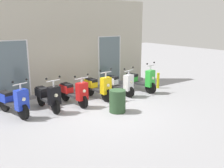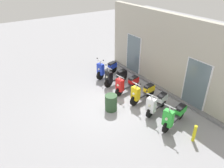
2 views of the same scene
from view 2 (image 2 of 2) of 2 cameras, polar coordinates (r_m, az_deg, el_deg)
The scene contains 10 objects.
ground_plane at distance 10.10m, azimuth -0.32°, elevation -5.62°, with size 40.00×40.00×0.00m, color #939399.
storefront_facade at distance 11.09m, azimuth 13.67°, elevation 7.82°, with size 8.30×0.50×3.87m.
scooter_blue at distance 12.45m, azimuth -1.44°, elevation 4.09°, with size 0.74×1.64×1.26m.
scooter_black at distance 11.56m, azimuth 0.96°, elevation 2.07°, with size 0.54×1.58×1.25m.
scooter_red at distance 10.88m, azimuth 4.00°, elevation 0.01°, with size 0.62×1.60×1.20m.
scooter_yellow at distance 10.22m, azimuth 8.12°, elevation -2.25°, with size 0.57×1.60×1.26m.
scooter_white at distance 9.59m, azimuth 11.79°, elevation -4.97°, with size 0.72×1.48×1.21m.
scooter_green at distance 8.98m, azimuth 16.22°, elevation -8.11°, with size 0.70×1.62×1.33m.
curb_bollard at distance 8.62m, azimuth 21.10°, elevation -12.20°, with size 0.12×0.12×0.70m, color yellow.
trash_bin at distance 9.59m, azimuth -0.26°, elevation -5.00°, with size 0.54×0.54×0.76m, color #2D4C2D.
Camera 2 is at (6.92, -4.54, 5.79)m, focal length 34.30 mm.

